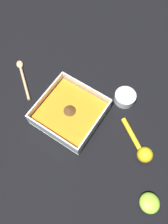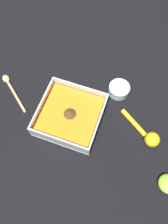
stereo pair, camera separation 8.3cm
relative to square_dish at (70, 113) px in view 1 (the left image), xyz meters
name	(u,v)px [view 1 (the left image)]	position (x,y,z in m)	size (l,w,h in m)	color
ground_plane	(72,116)	(0.00, -0.01, -0.02)	(4.00, 4.00, 0.00)	black
square_dish	(70,113)	(0.00, 0.00, 0.00)	(0.23, 0.23, 0.07)	silver
spice_bowl	(125,98)	(0.18, -0.14, -0.01)	(0.08, 0.08, 0.04)	silver
lemon_squeezer	(142,150)	(0.02, -0.30, 0.00)	(0.12, 0.17, 0.06)	yellow
lemon_half	(149,203)	(-0.12, -0.40, 0.00)	(0.07, 0.07, 0.04)	#93CC38
wooden_spoon	(23,77)	(0.03, 0.27, -0.02)	(0.14, 0.18, 0.01)	tan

